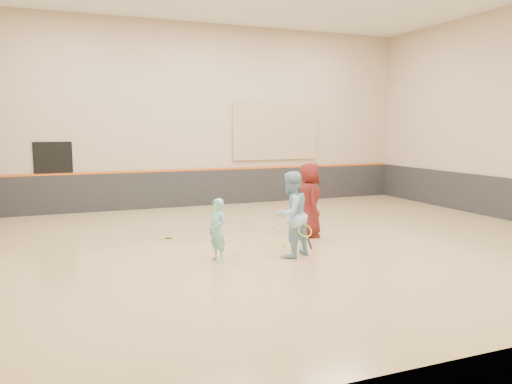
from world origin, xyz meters
name	(u,v)px	position (x,y,z in m)	size (l,w,h in m)	color
room	(269,209)	(0.00, 0.00, 0.81)	(15.04, 12.04, 6.22)	tan
wainscot_back	(199,188)	(0.00, 5.97, 0.60)	(14.90, 0.04, 1.20)	#232326
accent_stripe	(199,170)	(0.00, 5.96, 1.22)	(14.90, 0.03, 0.06)	#D85914
acoustic_panel	(276,131)	(2.80, 5.95, 2.50)	(3.20, 0.08, 2.00)	tan
doorway	(54,178)	(-4.50, 5.98, 1.10)	(1.10, 0.05, 2.20)	black
girl	(218,230)	(-1.52, -0.96, 0.63)	(0.46, 0.30, 1.25)	#7BD5CD
instructor	(291,214)	(-0.04, -1.18, 0.88)	(0.85, 0.66, 1.75)	#90C1DE
young_man	(309,200)	(1.21, 0.39, 0.90)	(0.88, 0.57, 1.80)	#5C1715
held_racket	(305,231)	(0.15, -1.45, 0.58)	(0.47, 0.47, 0.54)	gold
spare_racket	(162,237)	(-2.18, 1.40, 0.06)	(0.60, 0.60, 0.13)	#9DBE29
ball_under_racket	(284,245)	(0.19, -0.37, 0.03)	(0.07, 0.07, 0.07)	#D0DB33
ball_in_hand	(314,193)	(1.30, 0.31, 1.07)	(0.07, 0.07, 0.07)	yellow
ball_beside_spare	(273,226)	(0.81, 1.65, 0.03)	(0.07, 0.07, 0.07)	#C7D230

